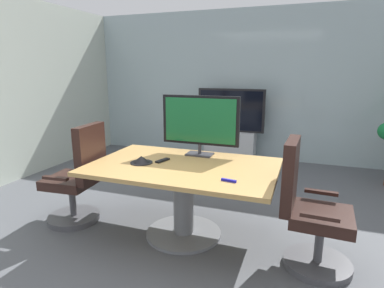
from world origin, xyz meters
TOP-DOWN VIEW (x-y plane):
  - ground_plane at (0.00, 0.00)m, footprint 7.57×7.57m
  - wall_back_glass_partition at (0.00, 3.29)m, footprint 6.12×0.10m
  - conference_table at (-0.05, 0.12)m, footprint 1.79×1.14m
  - office_chair_left at (-1.22, 0.01)m, footprint 0.61×0.59m
  - office_chair_right at (1.13, 0.00)m, footprint 0.61×0.58m
  - tv_monitor at (-0.01, 0.52)m, footprint 0.84×0.18m
  - wall_display_unit at (-0.23, 2.93)m, footprint 1.20×0.36m
  - conference_phone at (-0.46, 0.03)m, footprint 0.22×0.22m
  - remote_control at (-0.28, 0.16)m, footprint 0.10×0.18m
  - whiteboard_marker at (0.48, -0.19)m, footprint 0.13×0.04m

SIDE VIEW (x-z plane):
  - ground_plane at x=0.00m, z-range 0.00..0.00m
  - wall_display_unit at x=-0.23m, z-range -0.21..1.10m
  - office_chair_left at x=-1.22m, z-range -0.09..1.00m
  - office_chair_right at x=1.13m, z-range -0.09..1.00m
  - conference_table at x=-0.05m, z-range 0.17..0.92m
  - remote_control at x=-0.28m, z-range 0.74..0.76m
  - whiteboard_marker at x=0.48m, z-range 0.74..0.76m
  - conference_phone at x=-0.46m, z-range 0.74..0.81m
  - tv_monitor at x=-0.01m, z-range 0.78..1.42m
  - wall_back_glass_partition at x=0.00m, z-range 0.00..2.69m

